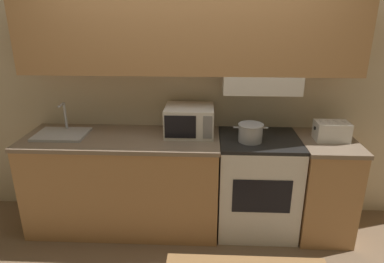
{
  "coord_description": "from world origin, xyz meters",
  "views": [
    {
      "loc": [
        0.17,
        -3.18,
        2.01
      ],
      "look_at": [
        0.05,
        -0.58,
        1.06
      ],
      "focal_mm": 32.0,
      "sensor_mm": 36.0,
      "label": 1
    }
  ],
  "objects_px": {
    "stove_range": "(256,184)",
    "microwave": "(189,120)",
    "cooking_pot": "(251,132)",
    "toaster": "(332,131)",
    "sink_basin": "(62,134)"
  },
  "relations": [
    {
      "from": "cooking_pot",
      "to": "microwave",
      "type": "relative_size",
      "value": 0.68
    },
    {
      "from": "toaster",
      "to": "sink_basin",
      "type": "bearing_deg",
      "value": -179.96
    },
    {
      "from": "stove_range",
      "to": "cooking_pot",
      "type": "relative_size",
      "value": 3.06
    },
    {
      "from": "stove_range",
      "to": "sink_basin",
      "type": "xyz_separation_m",
      "value": [
        -1.79,
        -0.01,
        0.47
      ]
    },
    {
      "from": "stove_range",
      "to": "toaster",
      "type": "height_order",
      "value": "toaster"
    },
    {
      "from": "microwave",
      "to": "toaster",
      "type": "distance_m",
      "value": 1.25
    },
    {
      "from": "stove_range",
      "to": "microwave",
      "type": "xyz_separation_m",
      "value": [
        -0.63,
        0.09,
        0.59
      ]
    },
    {
      "from": "stove_range",
      "to": "microwave",
      "type": "height_order",
      "value": "microwave"
    },
    {
      "from": "microwave",
      "to": "toaster",
      "type": "height_order",
      "value": "microwave"
    },
    {
      "from": "microwave",
      "to": "sink_basin",
      "type": "height_order",
      "value": "sink_basin"
    },
    {
      "from": "stove_range",
      "to": "sink_basin",
      "type": "bearing_deg",
      "value": -179.66
    },
    {
      "from": "microwave",
      "to": "stove_range",
      "type": "bearing_deg",
      "value": -8.16
    },
    {
      "from": "cooking_pot",
      "to": "sink_basin",
      "type": "distance_m",
      "value": 1.7
    },
    {
      "from": "cooking_pot",
      "to": "sink_basin",
      "type": "xyz_separation_m",
      "value": [
        -1.7,
        0.06,
        -0.07
      ]
    },
    {
      "from": "cooking_pot",
      "to": "microwave",
      "type": "height_order",
      "value": "microwave"
    }
  ]
}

